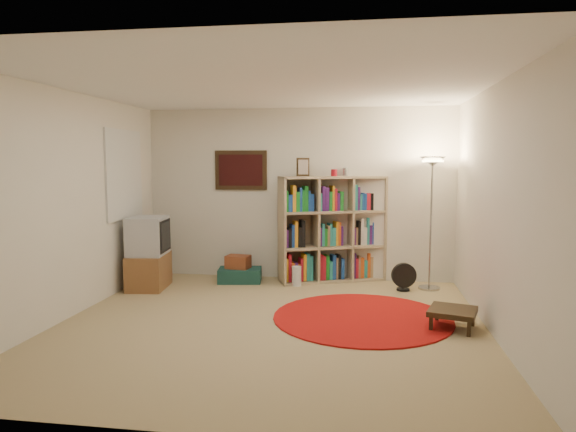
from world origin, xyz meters
name	(u,v)px	position (x,y,z in m)	size (l,w,h in m)	color
room	(266,206)	(-0.05, 0.05, 1.26)	(4.54, 4.54, 2.54)	#9D865C
bookshelf	(330,230)	(0.49, 2.15, 0.74)	(1.57, 0.97, 1.82)	#9D8869
floor_lamp	(432,179)	(1.86, 1.83, 1.49)	(0.43, 0.43, 1.79)	#A2A3A6
floor_fan	(404,277)	(1.50, 1.68, 0.19)	(0.34, 0.20, 0.38)	black
tv_stand	(149,254)	(-1.93, 1.32, 0.47)	(0.54, 0.72, 0.98)	brown
dvd_box	(152,284)	(-1.89, 1.31, 0.06)	(0.34, 0.29, 0.11)	#B1B0B5
suitcase	(240,275)	(-0.79, 1.87, 0.10)	(0.66, 0.48, 0.20)	#143933
wicker_basket	(238,262)	(-0.82, 1.87, 0.29)	(0.36, 0.28, 0.19)	brown
paper_towel	(297,276)	(0.05, 1.75, 0.14)	(0.17, 0.17, 0.27)	silver
red_rug	(362,317)	(0.96, 0.37, 0.01)	(1.97, 1.97, 0.02)	#940C0A
side_table	(453,312)	(1.89, 0.15, 0.18)	(0.57, 0.57, 0.21)	black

